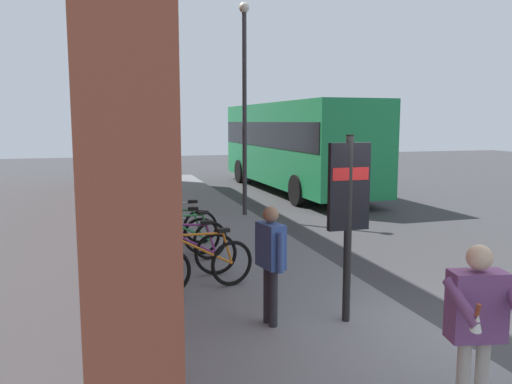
# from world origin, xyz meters

# --- Properties ---
(ground) EXTENTS (60.00, 60.00, 0.00)m
(ground) POSITION_xyz_m (6.00, -1.00, 0.00)
(ground) COLOR #38383A
(sidewalk_pavement) EXTENTS (24.00, 3.50, 0.12)m
(sidewalk_pavement) POSITION_xyz_m (8.00, 1.75, 0.06)
(sidewalk_pavement) COLOR slate
(sidewalk_pavement) RESTS_ON ground
(station_facade) EXTENTS (22.00, 0.65, 8.89)m
(station_facade) POSITION_xyz_m (8.99, 3.80, 4.44)
(station_facade) COLOR brown
(station_facade) RESTS_ON ground
(bicycle_under_window) EXTENTS (0.60, 1.73, 0.97)m
(bicycle_under_window) POSITION_xyz_m (2.55, 2.60, 0.51)
(bicycle_under_window) COLOR black
(bicycle_under_window) RESTS_ON sidewalk_pavement
(bicycle_beside_lamp) EXTENTS (0.48, 1.77, 0.97)m
(bicycle_beside_lamp) POSITION_xyz_m (3.34, 2.74, 0.51)
(bicycle_beside_lamp) COLOR black
(bicycle_beside_lamp) RESTS_ON sidewalk_pavement
(bicycle_far_end) EXTENTS (0.69, 1.70, 0.97)m
(bicycle_far_end) POSITION_xyz_m (4.16, 2.61, 0.51)
(bicycle_far_end) COLOR black
(bicycle_far_end) RESTS_ON sidewalk_pavement
(bicycle_nearest_sign) EXTENTS (0.55, 1.74, 0.97)m
(bicycle_nearest_sign) POSITION_xyz_m (4.85, 2.72, 0.51)
(bicycle_nearest_sign) COLOR black
(bicycle_nearest_sign) RESTS_ON sidewalk_pavement
(bicycle_by_door) EXTENTS (0.50, 1.75, 0.97)m
(bicycle_by_door) POSITION_xyz_m (5.72, 2.58, 0.51)
(bicycle_by_door) COLOR black
(bicycle_by_door) RESTS_ON sidewalk_pavement
(transit_info_sign) EXTENTS (0.10, 0.55, 2.40)m
(transit_info_sign) POSITION_xyz_m (0.85, 1.02, 1.72)
(transit_info_sign) COLOR black
(transit_info_sign) RESTS_ON sidewalk_pavement
(city_bus) EXTENTS (10.56, 2.85, 3.35)m
(city_bus) POSITION_xyz_m (13.81, -3.00, 1.92)
(city_bus) COLOR #1E8C4C
(city_bus) RESTS_ON ground
(pedestrian_near_bus) EXTENTS (0.57, 0.30, 1.52)m
(pedestrian_near_bus) POSITION_xyz_m (1.00, 1.99, 1.05)
(pedestrian_near_bus) COLOR #26262D
(pedestrian_near_bus) RESTS_ON sidewalk_pavement
(tourist_with_hotdogs) EXTENTS (0.61, 0.61, 1.58)m
(tourist_with_hotdogs) POSITION_xyz_m (-1.63, 1.06, 1.09)
(tourist_with_hotdogs) COLOR #B2A599
(tourist_with_hotdogs) RESTS_ON sidewalk_pavement
(street_lamp) EXTENTS (0.28, 0.28, 5.67)m
(street_lamp) POSITION_xyz_m (8.69, 0.30, 3.44)
(street_lamp) COLOR #333338
(street_lamp) RESTS_ON sidewalk_pavement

